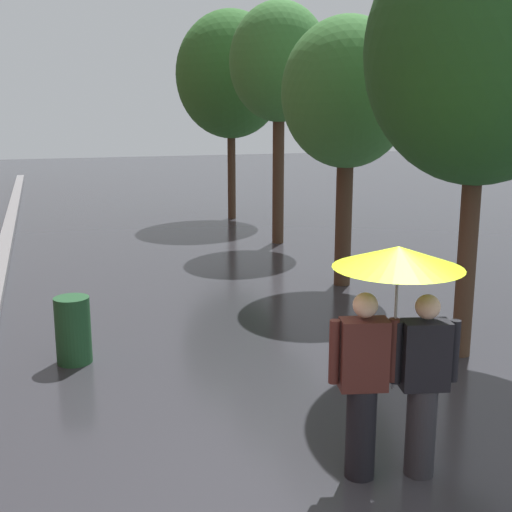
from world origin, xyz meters
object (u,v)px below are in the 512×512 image
object	(u,v)px
couple_under_umbrella	(395,328)
street_tree_1	(347,95)
street_tree_3	(231,75)
street_tree_0	(481,53)
litter_bin	(73,330)
street_tree_2	(279,64)

from	to	relation	value
couple_under_umbrella	street_tree_1	bearing A→B (deg)	68.64
street_tree_3	street_tree_0	bearing A→B (deg)	-90.83
street_tree_3	litter_bin	world-z (taller)	street_tree_3
street_tree_3	street_tree_2	bearing A→B (deg)	-89.16
litter_bin	street_tree_0	bearing A→B (deg)	-14.77
street_tree_3	couple_under_umbrella	distance (m)	14.31
couple_under_umbrella	street_tree_3	bearing A→B (deg)	79.82
street_tree_2	couple_under_umbrella	xyz separation A→B (m)	(-2.54, -10.02, -2.77)
street_tree_0	couple_under_umbrella	bearing A→B (deg)	-135.11
street_tree_2	street_tree_0	bearing A→B (deg)	-91.65
street_tree_1	street_tree_3	bearing A→B (deg)	89.09
street_tree_0	street_tree_2	size ratio (longest dim) A/B	0.98
street_tree_0	street_tree_3	bearing A→B (deg)	89.17
street_tree_2	street_tree_1	bearing A→B (deg)	-92.59
street_tree_0	street_tree_2	world-z (taller)	street_tree_2
street_tree_0	street_tree_1	xyz separation A→B (m)	(0.04, 3.73, -0.42)
street_tree_0	litter_bin	distance (m)	6.00
street_tree_3	litter_bin	xyz separation A→B (m)	(-4.97, -10.26, -3.61)
street_tree_1	litter_bin	distance (m)	6.18
street_tree_1	couple_under_umbrella	distance (m)	6.79
street_tree_0	couple_under_umbrella	size ratio (longest dim) A/B	2.63
couple_under_umbrella	litter_bin	xyz separation A→B (m)	(-2.48, 3.57, -0.92)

